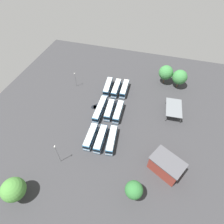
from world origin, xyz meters
The scene contains 21 objects.
ground_plane centered at (0.00, 0.00, 0.00)m, with size 107.02×107.02×0.00m, color #333335.
bus_row0_slot0 centered at (-14.46, -5.10, 1.79)m, with size 11.42×3.57×3.39m.
bus_row0_slot1 centered at (-14.47, -0.98, 1.79)m, with size 11.25×2.98×3.39m.
bus_row0_slot2 centered at (-15.13, 2.87, 1.79)m, with size 10.99×2.94×3.39m.
bus_row1_slot0 centered at (0.39, -4.01, 1.79)m, with size 13.96×2.93×3.39m.
bus_row1_slot1 centered at (-0.11, -0.05, 1.79)m, with size 10.63×3.29×3.39m.
bus_row1_slot2 centered at (-0.17, 3.84, 1.79)m, with size 11.16×2.97×3.39m.
bus_row2_slot0 centered at (14.76, -2.83, 1.79)m, with size 10.84×2.98×3.39m.
bus_row2_slot1 centered at (14.67, 1.01, 1.79)m, with size 11.23×3.16×3.39m.
bus_row2_slot2 centered at (13.99, 5.07, 1.79)m, with size 11.61×3.79×3.39m.
depot_building centered at (19.42, 24.95, 3.12)m, with size 10.88×12.32×6.20m.
maintenance_shelter centered at (-7.44, 25.75, 3.35)m, with size 11.24×7.14×3.51m.
lamp_post_far_corner centered at (26.14, -9.74, 5.20)m, with size 0.56×0.28×9.57m.
lamp_post_mid_lot centered at (-12.63, -20.72, 4.22)m, with size 0.56×0.28×7.61m.
tree_south_edge centered at (-27.35, 20.13, 6.07)m, with size 6.82×6.82×9.49m.
tree_north_edge centered at (40.02, -16.31, 5.31)m, with size 6.87×6.87×8.76m.
tree_northeast centered at (-25.87, 26.71, 5.80)m, with size 6.87×6.87×9.24m.
tree_west_edge centered at (30.71, 16.46, 5.59)m, with size 5.22×5.22×8.22m.
puddle_between_rows centered at (-6.65, 1.87, 0.00)m, with size 4.00×4.00×0.01m, color black.
puddle_back_corner centered at (-2.04, -6.05, 0.00)m, with size 3.87×3.87×0.01m, color black.
puddle_near_shelter centered at (-1.45, -7.60, 0.00)m, with size 2.47×2.47×0.01m, color black.
Camera 1 is at (50.12, 15.67, 58.48)m, focal length 29.44 mm.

